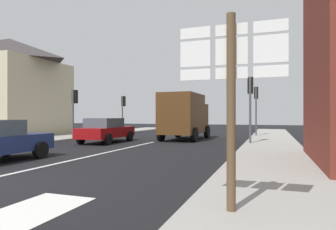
# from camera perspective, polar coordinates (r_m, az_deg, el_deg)

# --- Properties ---
(ground_plane) EXTENTS (80.00, 80.00, 0.00)m
(ground_plane) POSITION_cam_1_polar(r_m,az_deg,el_deg) (16.47, -5.37, -5.76)
(ground_plane) COLOR black
(sidewalk_right) EXTENTS (2.80, 44.00, 0.14)m
(sidewalk_right) POSITION_cam_1_polar(r_m,az_deg,el_deg) (13.01, 19.22, -6.94)
(sidewalk_right) COLOR gray
(sidewalk_right) RESTS_ON ground
(sidewalk_left) EXTENTS (2.80, 44.00, 0.14)m
(sidewalk_left) POSITION_cam_1_polar(r_m,az_deg,el_deg) (18.83, -27.38, -4.82)
(sidewalk_left) COLOR gray
(sidewalk_left) RESTS_ON ground
(lane_centre_stripe) EXTENTS (0.16, 12.00, 0.01)m
(lane_centre_stripe) POSITION_cam_1_polar(r_m,az_deg,el_deg) (12.96, -12.79, -7.25)
(lane_centre_stripe) COLOR silver
(lane_centre_stripe) RESTS_ON ground
(lane_turn_arrow) EXTENTS (1.20, 2.20, 0.01)m
(lane_turn_arrow) POSITION_cam_1_polar(r_m,az_deg,el_deg) (5.70, -25.17, -16.49)
(lane_turn_arrow) COLOR silver
(lane_turn_arrow) RESTS_ON ground
(clapboard_house_left) EXTENTS (7.40, 8.16, 7.68)m
(clapboard_house_left) POSITION_cam_1_polar(r_m,az_deg,el_deg) (26.63, -28.02, 4.76)
(clapboard_house_left) COLOR beige
(clapboard_house_left) RESTS_ON ground
(sedan_far) EXTENTS (2.00, 4.21, 1.47)m
(sedan_far) POSITION_cam_1_polar(r_m,az_deg,el_deg) (18.28, -11.76, -2.81)
(sedan_far) COLOR maroon
(sedan_far) RESTS_ON ground
(delivery_truck) EXTENTS (2.58, 5.05, 3.05)m
(delivery_truck) POSITION_cam_1_polar(r_m,az_deg,el_deg) (20.03, 3.15, -0.03)
(delivery_truck) COLOR #4C2D14
(delivery_truck) RESTS_ON ground
(route_sign_post) EXTENTS (1.66, 0.14, 3.20)m
(route_sign_post) POSITION_cam_1_polar(r_m,az_deg,el_deg) (4.76, 11.99, 4.59)
(route_sign_post) COLOR brown
(route_sign_post) RESTS_ON ground
(traffic_light_near_left) EXTENTS (0.30, 0.49, 3.35)m
(traffic_light_near_left) POSITION_cam_1_polar(r_m,az_deg,el_deg) (21.02, -17.45, 2.23)
(traffic_light_near_left) COLOR #47474C
(traffic_light_near_left) RESTS_ON ground
(traffic_light_far_right) EXTENTS (0.30, 0.49, 3.79)m
(traffic_light_far_right) POSITION_cam_1_polar(r_m,az_deg,el_deg) (23.45, 16.48, 2.78)
(traffic_light_far_right) COLOR #47474C
(traffic_light_far_right) RESTS_ON ground
(traffic_light_far_left) EXTENTS (0.30, 0.49, 3.36)m
(traffic_light_far_left) POSITION_cam_1_polar(r_m,az_deg,el_deg) (26.94, -8.56, 1.73)
(traffic_light_far_left) COLOR #47474C
(traffic_light_far_left) RESTS_ON ground
(traffic_light_near_right) EXTENTS (0.30, 0.49, 3.72)m
(traffic_light_near_right) POSITION_cam_1_polar(r_m,az_deg,el_deg) (16.92, 15.46, 3.74)
(traffic_light_near_right) COLOR #47474C
(traffic_light_near_right) RESTS_ON ground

